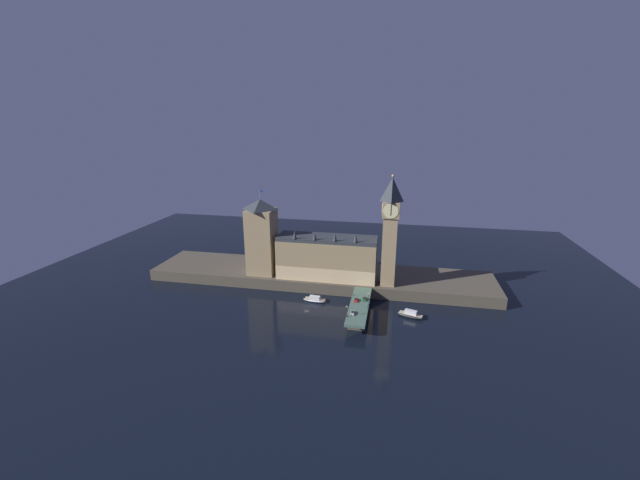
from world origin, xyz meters
name	(u,v)px	position (x,y,z in m)	size (l,w,h in m)	color
ground_plane	(307,307)	(0.00, 0.00, 0.00)	(400.00, 400.00, 0.00)	black
embankment	(320,276)	(0.00, 39.00, 3.45)	(220.00, 42.00, 6.90)	#4C4438
parliament_hall	(327,257)	(6.24, 29.98, 20.04)	(60.97, 19.31, 31.68)	#9E845B
clock_tower	(390,228)	(43.90, 25.57, 41.68)	(10.09, 10.20, 65.73)	#9E845B
victoria_tower	(262,236)	(-35.80, 29.93, 30.99)	(17.20, 17.20, 53.96)	#9E845B
bridge	(359,309)	(30.22, -5.00, 4.54)	(10.13, 46.00, 6.90)	#476656
car_northbound_lead	(356,300)	(27.99, -0.99, 7.54)	(2.09, 4.29, 1.36)	red
car_northbound_trail	(353,313)	(27.99, -16.18, 7.55)	(1.86, 4.57, 1.38)	silver
car_southbound_trail	(365,299)	(32.45, 1.22, 7.55)	(2.04, 4.21, 1.39)	#235633
pedestrian_near_rail	(347,315)	(25.76, -19.61, 7.86)	(0.38, 0.38, 1.81)	black
pedestrian_mid_walk	(367,306)	(34.68, -8.15, 7.73)	(0.38, 0.38, 1.58)	black
pedestrian_far_rail	(353,294)	(25.76, 5.64, 7.81)	(0.38, 0.38, 1.72)	black
street_lamp_near	(347,310)	(25.36, -19.72, 10.65)	(1.34, 0.60, 5.99)	#2D3333
street_lamp_mid	(369,298)	(35.08, -5.00, 11.37)	(1.34, 0.60, 7.16)	#2D3333
boat_upstream	(315,300)	(3.14, 7.90, 1.26)	(13.98, 5.54, 3.43)	white
boat_downstream	(411,315)	(57.49, -0.97, 1.52)	(14.84, 8.17, 4.16)	#28282D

